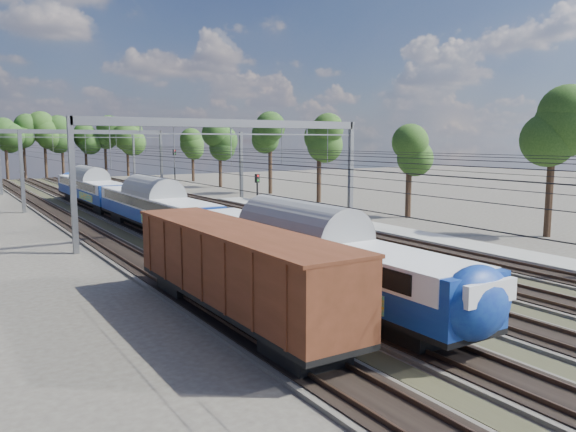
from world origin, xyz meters
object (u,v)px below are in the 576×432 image
signal_far (175,167)px  emu_train (155,202)px  worker (77,182)px  freight_boxcar (234,267)px  signal_near (257,200)px

signal_far → emu_train: bearing=-108.3°
worker → emu_train: bearing=179.2°
freight_boxcar → worker: bearing=83.0°
emu_train → freight_boxcar: size_ratio=4.40×
signal_near → worker: bearing=69.4°
emu_train → signal_far: 30.48m
worker → signal_near: signal_near is taller
emu_train → worker: size_ratio=37.86×
emu_train → signal_far: size_ratio=10.27×
freight_boxcar → signal_far: (16.81, 50.72, 1.66)m
emu_train → signal_near: size_ratio=12.69×
freight_boxcar → signal_near: signal_near is taller
emu_train → signal_far: bearing=66.2°
worker → signal_near: bearing=-175.5°
emu_train → signal_far: (12.31, 27.86, 1.35)m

